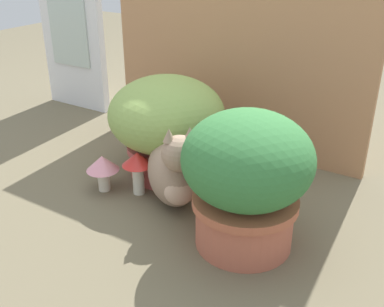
{
  "coord_description": "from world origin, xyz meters",
  "views": [
    {
      "loc": [
        0.79,
        -1.05,
        0.81
      ],
      "look_at": [
        0.09,
        0.05,
        0.18
      ],
      "focal_mm": 43.06,
      "sensor_mm": 36.0,
      "label": 1
    }
  ],
  "objects_px": {
    "cat": "(175,170)",
    "mushroom_ornament_red": "(138,164)",
    "mushroom_ornament_pink": "(103,166)",
    "leafy_planter": "(247,177)",
    "grass_planter": "(167,123)"
  },
  "relations": [
    {
      "from": "cat",
      "to": "mushroom_ornament_red",
      "type": "relative_size",
      "value": 2.29
    },
    {
      "from": "grass_planter",
      "to": "mushroom_ornament_red",
      "type": "bearing_deg",
      "value": -91.08
    },
    {
      "from": "leafy_planter",
      "to": "mushroom_ornament_pink",
      "type": "bearing_deg",
      "value": 178.31
    },
    {
      "from": "mushroom_ornament_pink",
      "to": "mushroom_ornament_red",
      "type": "height_order",
      "value": "mushroom_ornament_red"
    },
    {
      "from": "grass_planter",
      "to": "mushroom_ornament_pink",
      "type": "height_order",
      "value": "grass_planter"
    },
    {
      "from": "mushroom_ornament_pink",
      "to": "mushroom_ornament_red",
      "type": "bearing_deg",
      "value": 22.18
    },
    {
      "from": "cat",
      "to": "mushroom_ornament_red",
      "type": "height_order",
      "value": "cat"
    },
    {
      "from": "grass_planter",
      "to": "leafy_planter",
      "type": "bearing_deg",
      "value": -28.61
    },
    {
      "from": "grass_planter",
      "to": "cat",
      "type": "relative_size",
      "value": 1.17
    },
    {
      "from": "mushroom_ornament_pink",
      "to": "mushroom_ornament_red",
      "type": "xyz_separation_m",
      "value": [
        0.11,
        0.05,
        0.02
      ]
    },
    {
      "from": "grass_planter",
      "to": "mushroom_ornament_pink",
      "type": "relative_size",
      "value": 3.16
    },
    {
      "from": "cat",
      "to": "mushroom_ornament_pink",
      "type": "bearing_deg",
      "value": -167.06
    },
    {
      "from": "leafy_planter",
      "to": "mushroom_ornament_pink",
      "type": "distance_m",
      "value": 0.56
    },
    {
      "from": "leafy_planter",
      "to": "cat",
      "type": "height_order",
      "value": "leafy_planter"
    },
    {
      "from": "grass_planter",
      "to": "mushroom_ornament_pink",
      "type": "bearing_deg",
      "value": -118.67
    }
  ]
}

